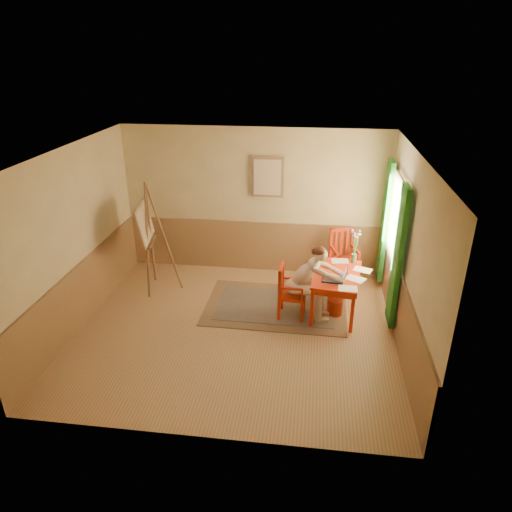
# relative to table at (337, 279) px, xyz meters

# --- Properties ---
(room) EXTENTS (5.04, 4.54, 2.84)m
(room) POSITION_rel_table_xyz_m (-1.56, -0.75, 0.77)
(room) COLOR tan
(room) RESTS_ON ground
(wainscot) EXTENTS (5.00, 4.50, 1.00)m
(wainscot) POSITION_rel_table_xyz_m (-1.56, 0.05, -0.13)
(wainscot) COLOR #99724D
(wainscot) RESTS_ON room
(window) EXTENTS (0.12, 2.01, 2.20)m
(window) POSITION_rel_table_xyz_m (0.85, 0.35, 0.71)
(window) COLOR white
(window) RESTS_ON room
(wall_portrait) EXTENTS (0.60, 0.05, 0.76)m
(wall_portrait) POSITION_rel_table_xyz_m (-1.31, 1.46, 1.27)
(wall_portrait) COLOR #8E6C49
(wall_portrait) RESTS_ON room
(rug) EXTENTS (2.42, 1.63, 0.02)m
(rug) POSITION_rel_table_xyz_m (-1.00, 0.05, -0.62)
(rug) COLOR #8C7251
(rug) RESTS_ON room
(table) EXTENTS (0.87, 1.28, 0.72)m
(table) POSITION_rel_table_xyz_m (0.00, 0.00, 0.00)
(table) COLOR red
(table) RESTS_ON room
(chair_left) EXTENTS (0.44, 0.43, 0.91)m
(chair_left) POSITION_rel_table_xyz_m (-0.76, -0.22, -0.18)
(chair_left) COLOR red
(chair_left) RESTS_ON room
(chair_back) EXTENTS (0.57, 0.58, 1.04)m
(chair_back) POSITION_rel_table_xyz_m (0.16, 1.11, -0.11)
(chair_back) COLOR red
(chair_back) RESTS_ON room
(figure) EXTENTS (0.96, 0.43, 1.29)m
(figure) POSITION_rel_table_xyz_m (-0.46, -0.24, 0.08)
(figure) COLOR beige
(figure) RESTS_ON room
(laptop) EXTENTS (0.41, 0.27, 0.24)m
(laptop) POSITION_rel_table_xyz_m (-0.02, -0.25, 0.14)
(laptop) COLOR #1E2338
(laptop) RESTS_ON table
(papers) EXTENTS (0.69, 1.22, 0.00)m
(papers) POSITION_rel_table_xyz_m (0.23, 0.01, 0.09)
(papers) COLOR white
(papers) RESTS_ON table
(vase) EXTENTS (0.20, 0.29, 0.59)m
(vase) POSITION_rel_table_xyz_m (0.29, 0.48, 0.36)
(vase) COLOR #3F724C
(vase) RESTS_ON table
(wastebasket) EXTENTS (0.27, 0.27, 0.28)m
(wastebasket) POSITION_rel_table_xyz_m (-0.00, -0.08, -0.49)
(wastebasket) COLOR #A42F14
(wastebasket) RESTS_ON room
(easel) EXTENTS (0.73, 0.91, 2.03)m
(easel) POSITION_rel_table_xyz_m (-3.32, 0.42, 0.57)
(easel) COLOR #8D5E3B
(easel) RESTS_ON room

